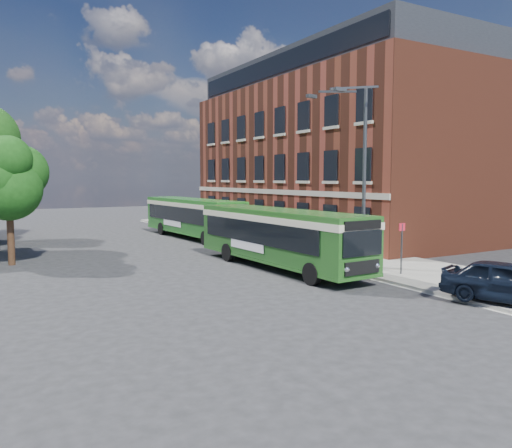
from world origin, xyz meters
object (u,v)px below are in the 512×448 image
street_lamp (359,175)px  bus_front (278,233)px  bus_rear (193,214)px  parked_car (508,282)px

street_lamp → bus_front: (-3.01, 2.60, -2.96)m
street_lamp → bus_front: street_lamp is taller
bus_front → bus_rear: same height
bus_front → parked_car: bearing=-74.5°
bus_front → parked_car: 11.14m
street_lamp → bus_rear: street_lamp is taller
street_lamp → bus_rear: bearing=96.2°
street_lamp → parked_car: (-0.04, -8.10, -3.87)m
parked_car → street_lamp: bearing=70.5°
street_lamp → parked_car: 8.98m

